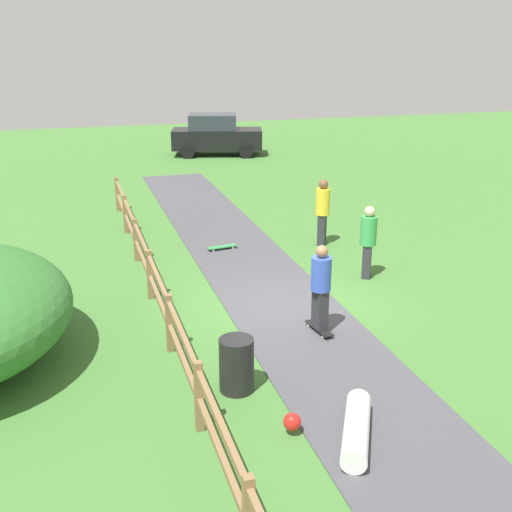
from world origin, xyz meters
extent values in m
plane|color=#427533|center=(0.00, 0.00, 0.00)|extent=(60.00, 60.00, 0.00)
cube|color=#47474C|center=(0.00, 0.00, 0.01)|extent=(2.40, 28.00, 0.02)
cube|color=olive|center=(-2.60, -3.86, 0.55)|extent=(0.12, 0.12, 1.10)
cube|color=olive|center=(-2.60, -1.29, 0.55)|extent=(0.12, 0.12, 1.10)
cube|color=olive|center=(-2.60, 1.29, 0.55)|extent=(0.12, 0.12, 1.10)
cube|color=olive|center=(-2.60, 3.86, 0.55)|extent=(0.12, 0.12, 1.10)
cube|color=olive|center=(-2.60, 6.43, 0.55)|extent=(0.12, 0.12, 1.10)
cube|color=olive|center=(-2.60, 9.00, 0.55)|extent=(0.12, 0.12, 1.10)
cube|color=olive|center=(-2.60, 0.00, 0.50)|extent=(0.08, 18.00, 0.09)
cube|color=olive|center=(-2.60, 0.00, 0.95)|extent=(0.08, 18.00, 0.09)
cylinder|color=black|center=(-1.80, -2.94, 0.45)|extent=(0.56, 0.56, 0.90)
cube|color=black|center=(0.27, -1.34, 0.09)|extent=(0.30, 0.82, 0.02)
cylinder|color=silver|center=(0.15, -1.08, 0.05)|extent=(0.04, 0.06, 0.06)
cylinder|color=silver|center=(0.30, -1.06, 0.05)|extent=(0.04, 0.06, 0.06)
cylinder|color=silver|center=(0.23, -1.63, 0.05)|extent=(0.04, 0.06, 0.06)
cylinder|color=silver|center=(0.38, -1.61, 0.05)|extent=(0.04, 0.06, 0.06)
cube|color=#2D2D33|center=(0.27, -1.34, 0.49)|extent=(0.24, 0.34, 0.78)
cylinder|color=blue|center=(0.27, -1.34, 1.20)|extent=(0.43, 0.43, 0.65)
sphere|color=#9E704C|center=(0.27, -1.34, 1.64)|extent=(0.23, 0.23, 0.23)
cylinder|color=white|center=(-0.55, -4.76, 0.20)|extent=(1.05, 1.56, 0.36)
sphere|color=red|center=(-1.36, -4.34, 0.20)|extent=(0.26, 0.26, 0.26)
cube|color=#338C4C|center=(-0.33, 4.08, 0.09)|extent=(0.82, 0.32, 0.02)
cylinder|color=silver|center=(-0.60, 3.96, 0.05)|extent=(0.06, 0.04, 0.06)
cylinder|color=silver|center=(-0.62, 4.11, 0.05)|extent=(0.06, 0.04, 0.06)
cylinder|color=silver|center=(-0.04, 4.05, 0.05)|extent=(0.06, 0.04, 0.06)
cylinder|color=silver|center=(-0.07, 4.20, 0.05)|extent=(0.06, 0.04, 0.06)
cube|color=#2D2D33|center=(2.39, 3.77, 0.42)|extent=(0.34, 0.38, 0.85)
cylinder|color=yellow|center=(2.39, 3.77, 1.20)|extent=(0.52, 0.52, 0.71)
sphere|color=brown|center=(2.39, 3.77, 1.68)|extent=(0.25, 0.25, 0.25)
cube|color=#2D2D33|center=(2.44, 1.13, 0.40)|extent=(0.33, 0.38, 0.81)
cylinder|color=green|center=(2.44, 1.13, 1.15)|extent=(0.52, 0.52, 0.67)
sphere|color=beige|center=(2.44, 1.13, 1.61)|extent=(0.24, 0.24, 0.24)
cube|color=black|center=(2.87, 18.11, 0.77)|extent=(4.50, 2.72, 0.90)
cube|color=#2D333D|center=(2.68, 18.16, 1.57)|extent=(2.53, 2.07, 0.70)
cylinder|color=black|center=(4.40, 18.61, 0.32)|extent=(0.68, 0.40, 0.64)
cylinder|color=black|center=(3.95, 16.91, 0.32)|extent=(0.68, 0.40, 0.64)
cylinder|color=black|center=(1.80, 19.30, 0.32)|extent=(0.68, 0.40, 0.64)
cylinder|color=black|center=(1.34, 17.60, 0.32)|extent=(0.68, 0.40, 0.64)
camera|label=1|loc=(-4.11, -11.78, 5.42)|focal=45.26mm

